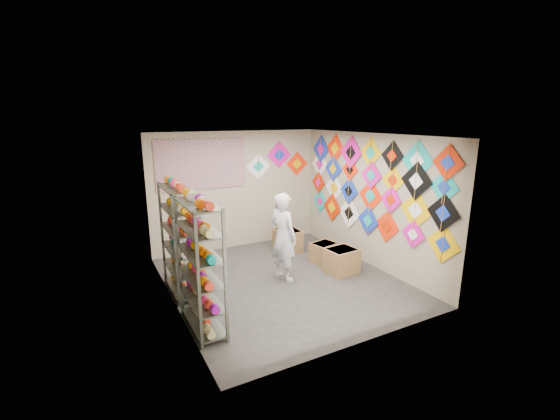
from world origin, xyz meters
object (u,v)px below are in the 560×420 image
shopkeeper (283,237)px  carton_a (341,261)px  shelf_rack_back (179,240)px  carton_b (324,253)px  shelf_rack_front (201,267)px  carton_c (288,240)px

shopkeeper → carton_a: shopkeeper is taller
shelf_rack_back → shopkeeper: bearing=-11.2°
shopkeeper → carton_b: 1.37m
carton_b → shopkeeper: bearing=-177.1°
shopkeeper → carton_b: size_ratio=3.26×
carton_a → carton_b: 0.62m
shelf_rack_front → shopkeeper: 2.06m
shelf_rack_front → shopkeeper: bearing=27.1°
shopkeeper → carton_a: 1.33m
carton_b → carton_c: 1.01m
shelf_rack_back → shopkeeper: 1.87m
shelf_rack_back → shopkeeper: size_ratio=1.13×
shelf_rack_front → carton_a: shelf_rack_front is taller
carton_b → carton_a: bearing=-104.6°
shelf_rack_back → carton_b: 3.09m
carton_a → carton_b: carton_a is taller
shopkeeper → carton_c: shopkeeper is taller
shelf_rack_front → carton_c: shelf_rack_front is taller
shelf_rack_back → carton_a: (2.99, -0.64, -0.70)m
carton_b → carton_c: size_ratio=0.90×
carton_a → shelf_rack_front: bearing=-172.9°
shopkeeper → carton_c: (0.82, 1.29, -0.59)m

